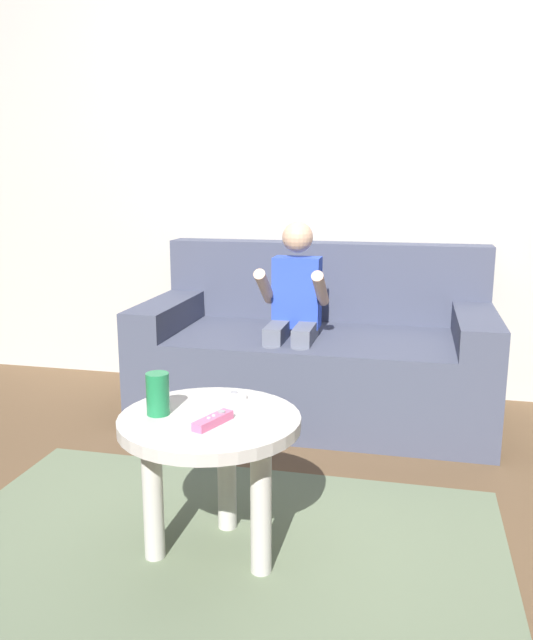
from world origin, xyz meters
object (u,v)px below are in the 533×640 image
at_px(couch, 316,356).
at_px(coffee_table, 211,444).
at_px(person_seated_on_couch, 294,311).
at_px(soda_can, 158,394).
at_px(game_remote_white_center, 224,399).
at_px(game_remote_pink_near_edge, 213,420).

relative_size(couch, coffee_table, 3.08).
distance_m(person_seated_on_couch, soda_can, 1.15).
height_order(game_remote_white_center, soda_can, soda_can).
bearing_deg(coffee_table, game_remote_white_center, 86.00).
height_order(couch, game_remote_pink_near_edge, couch).
bearing_deg(coffee_table, soda_can, -170.84).
height_order(game_remote_pink_near_edge, soda_can, soda_can).
relative_size(game_remote_pink_near_edge, game_remote_white_center, 1.11).
bearing_deg(couch, coffee_table, -94.99).
distance_m(couch, game_remote_white_center, 1.19).
height_order(couch, coffee_table, couch).
relative_size(person_seated_on_couch, coffee_table, 1.76).
bearing_deg(couch, game_remote_white_center, -95.08).
bearing_deg(coffee_table, person_seated_on_couch, 88.33).
bearing_deg(soda_can, coffee_table, 9.16).
height_order(coffee_table, game_remote_white_center, game_remote_white_center).
bearing_deg(coffee_table, couch, 85.01).
xyz_separation_m(coffee_table, game_remote_white_center, (0.01, 0.11, 0.10)).
relative_size(coffee_table, soda_can, 4.27).
height_order(couch, soda_can, couch).
bearing_deg(soda_can, couch, 78.76).
xyz_separation_m(couch, game_remote_pink_near_edge, (-0.08, -1.35, 0.18)).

